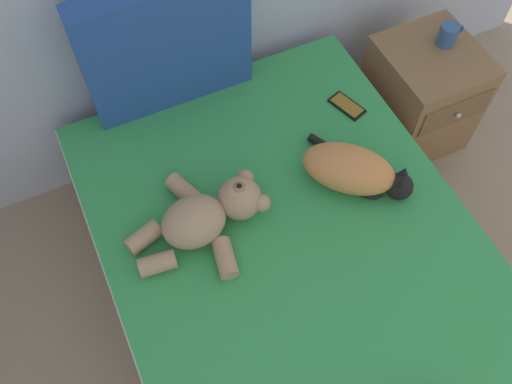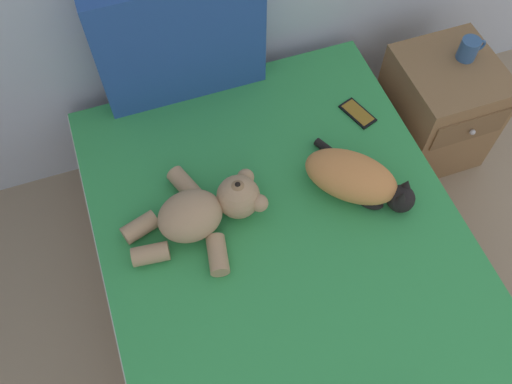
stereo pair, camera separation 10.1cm
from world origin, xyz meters
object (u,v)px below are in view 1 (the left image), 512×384
teddy_bear (207,216)px  mug (448,34)px  patterned_cushion (167,47)px  cat (354,170)px  bed (303,297)px  cell_phone (347,106)px  nightstand (420,95)px

teddy_bear → mug: teddy_bear is taller
patterned_cushion → cat: 0.82m
bed → teddy_bear: (-0.24, 0.30, 0.32)m
cat → teddy_bear: (-0.55, 0.05, -0.00)m
cell_phone → mug: mug is taller
cat → mug: size_ratio=3.46×
bed → cell_phone: 0.78m
cat → mug: bearing=31.0°
patterned_cushion → teddy_bear: patterned_cushion is taller
patterned_cushion → bed: bearing=-81.7°
bed → cat: bearing=39.2°
bed → cell_phone: cell_phone is taller
bed → patterned_cushion: patterned_cushion is taller
cat → cell_phone: size_ratio=2.54×
patterned_cushion → cell_phone: 0.74m
nightstand → cat: bearing=-148.8°
patterned_cushion → mug: patterned_cushion is taller
bed → mug: bearing=33.6°
cat → nightstand: bearing=31.2°
patterned_cushion → nightstand: (1.08, -0.28, -0.50)m
nightstand → mug: mug is taller
cat → cell_phone: 0.36m
teddy_bear → cell_phone: bearing=20.4°
cell_phone → nightstand: size_ratio=0.31×
nightstand → bed: bearing=-146.0°
bed → patterned_cushion: (-0.13, 0.91, 0.52)m
teddy_bear → nightstand: size_ratio=0.97×
cat → cell_phone: (0.16, 0.32, -0.07)m
teddy_bear → patterned_cushion: bearing=80.1°
teddy_bear → nightstand: bearing=15.9°
patterned_cushion → cell_phone: bearing=-30.0°
teddy_bear → nightstand: teddy_bear is taller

